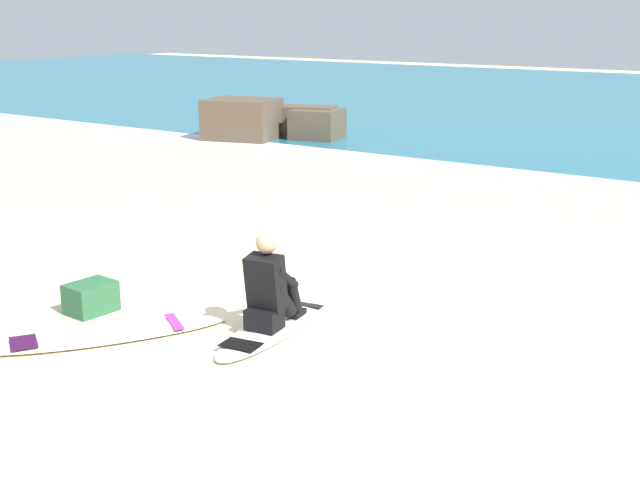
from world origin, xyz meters
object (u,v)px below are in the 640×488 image
(surfboard_main, at_px, (275,325))
(beach_bag, at_px, (91,298))
(surfer_seated, at_px, (270,289))
(surfboard_spare_near, at_px, (106,335))

(surfboard_main, xyz_separation_m, beach_bag, (-1.86, -0.72, 0.12))
(surfer_seated, bearing_deg, beach_bag, -161.63)
(surfboard_main, distance_m, surfboard_spare_near, 1.63)
(surfer_seated, height_order, surfboard_spare_near, surfer_seated)
(surfboard_spare_near, distance_m, beach_bag, 0.80)
(surfer_seated, bearing_deg, surfboard_main, 100.05)
(surfboard_spare_near, bearing_deg, beach_bag, 149.00)
(surfer_seated, bearing_deg, surfboard_spare_near, -139.18)
(surfer_seated, height_order, beach_bag, surfer_seated)
(surfboard_main, bearing_deg, surfer_seated, -79.95)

